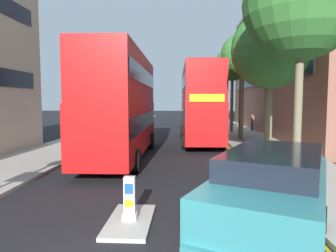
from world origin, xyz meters
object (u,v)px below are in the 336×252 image
keep_left_bollard (130,200)px  taxi_minivan (271,204)px  double_decker_bus_away (122,103)px  double_decker_bus_oncoming (200,102)px  pedestrian_far (252,122)px

keep_left_bollard → taxi_minivan: taxi_minivan is taller
double_decker_bus_away → double_decker_bus_oncoming: (4.49, 6.62, 0.00)m
pedestrian_far → keep_left_bollard: bearing=-109.3°
keep_left_bollard → double_decker_bus_oncoming: (2.49, 15.32, 2.42)m
keep_left_bollard → pedestrian_far: bearing=70.7°
keep_left_bollard → double_decker_bus_away: size_ratio=0.10×
keep_left_bollard → double_decker_bus_oncoming: double_decker_bus_oncoming is taller
double_decker_bus_oncoming → pedestrian_far: double_decker_bus_oncoming is taller
keep_left_bollard → pedestrian_far: (8.17, 23.32, 0.38)m
double_decker_bus_oncoming → taxi_minivan: double_decker_bus_oncoming is taller
keep_left_bollard → double_decker_bus_away: (-2.00, 8.70, 2.42)m
taxi_minivan → double_decker_bus_away: bearing=116.8°
double_decker_bus_away → taxi_minivan: double_decker_bus_away is taller
keep_left_bollard → taxi_minivan: 3.47m
keep_left_bollard → double_decker_bus_oncoming: 15.71m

